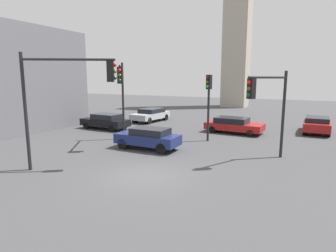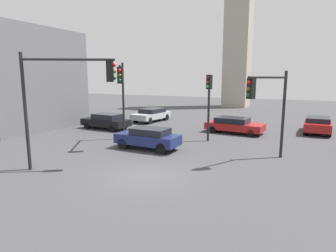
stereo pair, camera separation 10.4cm
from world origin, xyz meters
name	(u,v)px [view 2 (the right image)]	position (x,y,z in m)	size (l,w,h in m)	color
ground_plane	(145,176)	(0.00, 0.00, 0.00)	(108.41, 108.41, 0.00)	#424244
traffic_light_0	(66,87)	(-3.85, -0.83, 4.05)	(3.82, 2.44, 5.67)	black
traffic_light_1	(122,87)	(-4.76, 4.83, 3.90)	(2.05, 3.00, 5.59)	black
traffic_light_2	(209,95)	(0.15, 8.35, 3.31)	(0.39, 0.49, 4.72)	black
traffic_light_3	(268,99)	(4.61, 4.84, 3.41)	(1.63, 2.93, 4.88)	black
car_0	(151,114)	(-8.25, 14.56, 0.73)	(2.46, 4.67, 1.36)	#ADB2B7
car_1	(318,124)	(7.21, 15.32, 0.74)	(2.00, 4.40, 1.35)	maroon
car_2	(234,125)	(1.06, 12.25, 0.68)	(4.73, 2.38, 1.28)	maroon
car_4	(106,121)	(-9.56, 8.84, 0.72)	(4.46, 2.01, 1.38)	black
car_5	(148,138)	(-2.44, 4.34, 0.75)	(4.11, 1.71, 1.38)	navy
skyline_tower	(239,18)	(-4.25, 34.32, 13.54)	(3.72, 3.72, 27.08)	#A89E8E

